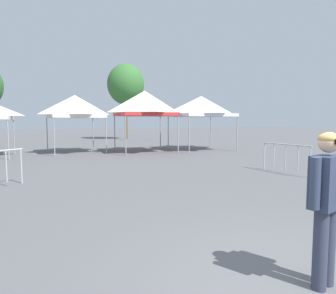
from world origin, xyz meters
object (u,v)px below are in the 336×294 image
(canopy_tent_left_of_center, at_px, (75,107))
(tree_behind_tents_center, at_px, (126,84))
(crowd_barrier_by_lift, at_px, (286,153))
(canopy_tent_behind_left, at_px, (145,103))
(canopy_tent_behind_right, at_px, (201,106))
(person_foreground, at_px, (326,198))

(canopy_tent_left_of_center, relative_size, tree_behind_tents_center, 0.45)
(tree_behind_tents_center, bearing_deg, canopy_tent_left_of_center, -119.88)
(tree_behind_tents_center, relative_size, crowd_barrier_by_lift, 3.64)
(canopy_tent_behind_left, bearing_deg, crowd_barrier_by_lift, -77.33)
(canopy_tent_behind_right, distance_m, person_foreground, 16.54)
(canopy_tent_behind_left, xyz_separation_m, person_foreground, (-3.30, -14.98, -1.92))
(canopy_tent_behind_right, relative_size, person_foreground, 2.06)
(canopy_tent_behind_right, xyz_separation_m, tree_behind_tents_center, (-1.30, 12.77, 2.73))
(tree_behind_tents_center, xyz_separation_m, crowd_barrier_by_lift, (-0.49, -21.77, -4.82))
(canopy_tent_left_of_center, relative_size, canopy_tent_behind_left, 0.92)
(canopy_tent_behind_left, bearing_deg, canopy_tent_left_of_center, 160.80)
(canopy_tent_left_of_center, xyz_separation_m, crowd_barrier_by_lift, (5.96, -10.53, -1.99))
(canopy_tent_behind_left, bearing_deg, canopy_tent_behind_right, -2.68)
(canopy_tent_behind_left, height_order, crowd_barrier_by_lift, canopy_tent_behind_left)
(canopy_tent_left_of_center, bearing_deg, tree_behind_tents_center, 60.12)
(canopy_tent_left_of_center, distance_m, person_foreground, 16.44)
(person_foreground, relative_size, crowd_barrier_by_lift, 0.85)
(canopy_tent_left_of_center, relative_size, canopy_tent_behind_right, 0.93)
(canopy_tent_behind_left, xyz_separation_m, crowd_barrier_by_lift, (2.06, -9.18, -2.20))
(canopy_tent_behind_right, distance_m, tree_behind_tents_center, 13.13)
(canopy_tent_behind_left, height_order, canopy_tent_behind_right, canopy_tent_behind_left)
(canopy_tent_behind_left, distance_m, tree_behind_tents_center, 13.11)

